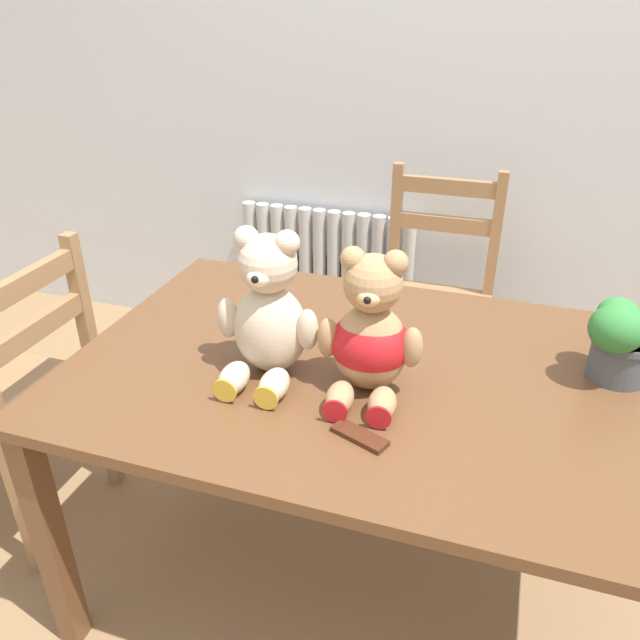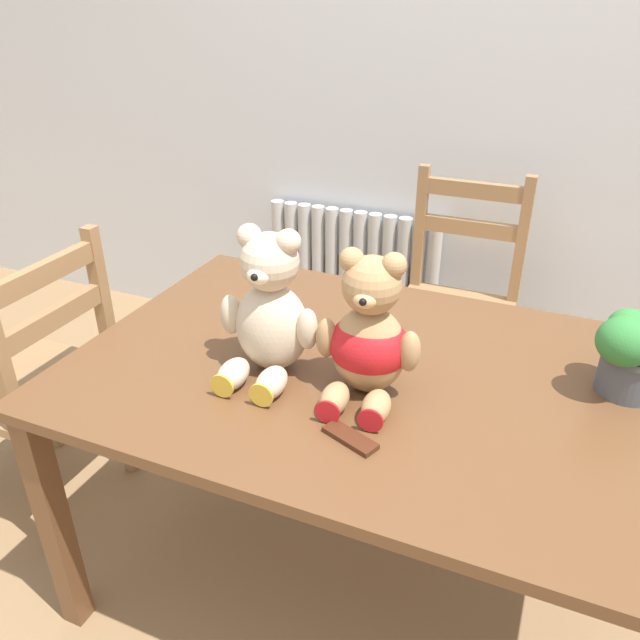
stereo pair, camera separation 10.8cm
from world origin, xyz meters
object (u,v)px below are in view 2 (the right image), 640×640
object	(u,v)px
teddy_bear_right	(369,338)
potted_plant	(633,352)
wooden_chair_behind	(454,306)
chocolate_bar	(350,438)
wooden_chair_side	(38,382)
teddy_bear_left	(269,312)

from	to	relation	value
teddy_bear_right	potted_plant	xyz separation A→B (m)	(0.55, 0.22, -0.03)
wooden_chair_behind	teddy_bear_right	size ratio (longest dim) A/B	2.80
teddy_bear_right	chocolate_bar	xyz separation A→B (m)	(0.03, -0.19, -0.13)
wooden_chair_side	potted_plant	distance (m)	1.69
teddy_bear_right	potted_plant	distance (m)	0.59
wooden_chair_behind	teddy_bear_left	xyz separation A→B (m)	(-0.26, -1.03, 0.41)
wooden_chair_behind	wooden_chair_side	distance (m)	1.50
wooden_chair_behind	teddy_bear_left	world-z (taller)	teddy_bear_left
teddy_bear_left	wooden_chair_side	bearing A→B (deg)	-1.91
wooden_chair_behind	chocolate_bar	distance (m)	1.24
chocolate_bar	teddy_bear_right	bearing A→B (deg)	99.18
wooden_chair_side	teddy_bear_right	size ratio (longest dim) A/B	2.70
potted_plant	teddy_bear_left	bearing A→B (deg)	-164.12
wooden_chair_side	potted_plant	bearing A→B (deg)	-82.27
wooden_chair_behind	chocolate_bar	world-z (taller)	wooden_chair_behind
teddy_bear_left	teddy_bear_right	xyz separation A→B (m)	(0.25, 0.00, -0.02)
teddy_bear_right	wooden_chair_behind	bearing A→B (deg)	-95.32
teddy_bear_right	potted_plant	bearing A→B (deg)	-162.87
wooden_chair_side	teddy_bear_left	world-z (taller)	teddy_bear_left
potted_plant	chocolate_bar	size ratio (longest dim) A/B	1.67
wooden_chair_side	teddy_bear_left	xyz separation A→B (m)	(0.84, -0.00, 0.42)
wooden_chair_behind	chocolate_bar	xyz separation A→B (m)	(0.02, -1.21, 0.26)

